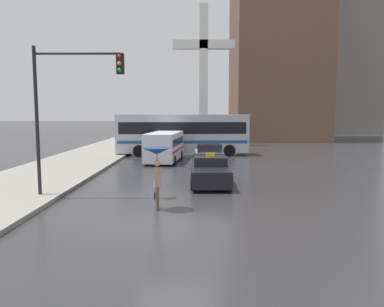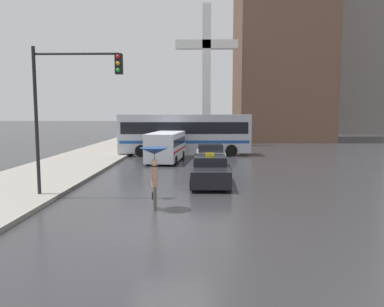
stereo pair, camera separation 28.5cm
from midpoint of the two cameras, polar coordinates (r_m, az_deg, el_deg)
name	(u,v)px [view 1 (the left image)]	position (r m, az deg, el deg)	size (l,w,h in m)	color
ground_plane	(177,228)	(11.67, -3.00, -11.27)	(300.00, 300.00, 0.00)	#2D2D30
taxi	(210,171)	(18.59, 2.34, -2.62)	(1.91, 4.78, 1.54)	black
sedan_red	(209,156)	(24.53, 2.32, -0.41)	(1.91, 4.00, 1.45)	#B7B2AD
ambulance_van	(165,145)	(26.98, -4.51, 1.24)	(2.56, 5.64, 2.10)	silver
city_bus	(182,133)	(31.06, -1.73, 3.20)	(10.85, 3.13, 3.38)	#B2B7C1
pedestrian_with_umbrella	(157,160)	(13.42, -5.98, -0.93)	(1.04, 1.04, 2.27)	#4C473D
traffic_light	(70,94)	(15.90, -18.63, 8.55)	(3.62, 0.38, 6.13)	black
building_tower_near	(278,4)	(52.38, 12.75, 21.30)	(11.12, 12.44, 34.54)	brown
building_tower_far	(333,45)	(71.54, 20.52, 15.18)	(14.45, 9.69, 30.26)	gray
monument_cross	(204,67)	(40.62, 1.56, 13.11)	(6.50, 0.90, 14.78)	white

